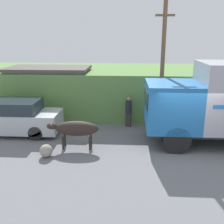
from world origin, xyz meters
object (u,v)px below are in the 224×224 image
brown_cow (76,129)px  utility_pole (163,64)px  parked_suv (11,118)px  roadside_rock (46,151)px  pedestrian_on_hill (128,110)px

brown_cow → utility_pole: (3.80, 2.95, 2.37)m
utility_pole → parked_suv: bearing=-168.7°
brown_cow → parked_suv: 3.73m
parked_suv → utility_pole: size_ratio=0.76×
utility_pole → roadside_rock: utility_pole is taller
brown_cow → utility_pole: 5.36m
pedestrian_on_hill → parked_suv: bearing=25.7°
pedestrian_on_hill → utility_pole: (1.62, 0.12, 2.36)m
brown_cow → utility_pole: utility_pole is taller
parked_suv → pedestrian_on_hill: size_ratio=2.98×
brown_cow → utility_pole: size_ratio=0.35×
utility_pole → roadside_rock: (-4.80, -3.86, -2.98)m
brown_cow → parked_suv: bearing=159.6°
parked_suv → roadside_rock: bearing=-44.2°
brown_cow → roadside_rock: 1.48m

